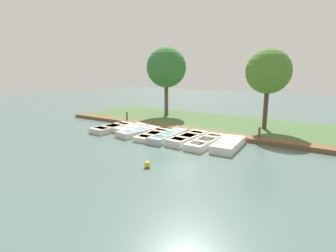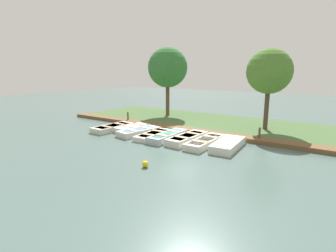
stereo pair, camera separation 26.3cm
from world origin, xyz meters
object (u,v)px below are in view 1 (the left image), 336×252
park_tree_far_left (166,68)px  rowboat_0 (112,128)px  rowboat_2 (139,132)px  rowboat_7 (229,144)px  park_tree_left (268,72)px  rowboat_1 (132,128)px  rowboat_4 (168,136)px  rowboat_3 (153,135)px  rowboat_6 (206,142)px  buoy (147,164)px  rowboat_5 (188,138)px  mooring_post_near (127,117)px  mooring_post_far (259,134)px

park_tree_far_left → rowboat_0: bearing=1.1°
rowboat_2 → rowboat_7: bearing=103.3°
rowboat_2 → park_tree_left: 9.85m
rowboat_2 → park_tree_far_left: (-7.12, -2.56, 4.30)m
rowboat_2 → rowboat_1: bearing=-107.0°
rowboat_4 → park_tree_left: park_tree_left is taller
rowboat_3 → rowboat_6: (-0.26, 3.60, 0.03)m
rowboat_0 → rowboat_2: (-0.07, 2.42, 0.01)m
park_tree_far_left → park_tree_left: 9.35m
rowboat_0 → rowboat_1: size_ratio=1.22×
rowboat_0 → park_tree_far_left: (-7.19, -0.14, 4.31)m
buoy → park_tree_far_left: size_ratio=0.05×
rowboat_5 → buoy: size_ratio=11.16×
rowboat_6 → rowboat_7: 1.34m
park_tree_left → rowboat_0: bearing=-56.3°
mooring_post_near → mooring_post_far: 10.72m
rowboat_4 → park_tree_left: (-5.97, 4.38, 3.96)m
rowboat_3 → mooring_post_near: 5.49m
rowboat_6 → mooring_post_near: 8.72m
rowboat_4 → rowboat_7: 3.87m
rowboat_4 → park_tree_far_left: 9.63m
rowboat_0 → rowboat_6: bearing=94.8°
rowboat_5 → park_tree_far_left: (-6.90, -6.21, 4.29)m
rowboat_6 → mooring_post_far: mooring_post_far is taller
mooring_post_far → rowboat_6: bearing=-43.8°
rowboat_2 → park_tree_left: size_ratio=0.55×
rowboat_3 → park_tree_far_left: park_tree_far_left is taller
rowboat_2 → rowboat_6: 4.88m
rowboat_4 → park_tree_far_left: bearing=-146.0°
mooring_post_near → mooring_post_far: same height
buoy → park_tree_far_left: (-11.70, -6.85, 4.35)m
rowboat_7 → buoy: (4.88, -1.91, -0.07)m
rowboat_7 → park_tree_left: (-5.71, 0.51, 3.94)m
park_tree_far_left → park_tree_left: bearing=83.2°
mooring_post_near → buoy: size_ratio=3.07×
rowboat_5 → rowboat_6: size_ratio=0.96×
rowboat_0 → park_tree_left: park_tree_left is taller
mooring_post_far → park_tree_left: 5.02m
rowboat_1 → park_tree_far_left: 7.95m
rowboat_3 → rowboat_7: 4.95m
mooring_post_near → rowboat_0: bearing=21.3°
mooring_post_far → park_tree_left: (-3.35, -0.52, 3.70)m
rowboat_4 → buoy: bearing=22.3°
rowboat_2 → park_tree_left: bearing=142.3°
rowboat_7 → buoy: 5.24m
rowboat_7 → rowboat_1: bearing=-96.5°
rowboat_2 → rowboat_5: (-0.22, 3.65, 0.02)m
rowboat_3 → mooring_post_far: 6.57m
rowboat_7 → rowboat_2: bearing=-91.4°
rowboat_7 → park_tree_left: park_tree_left is taller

